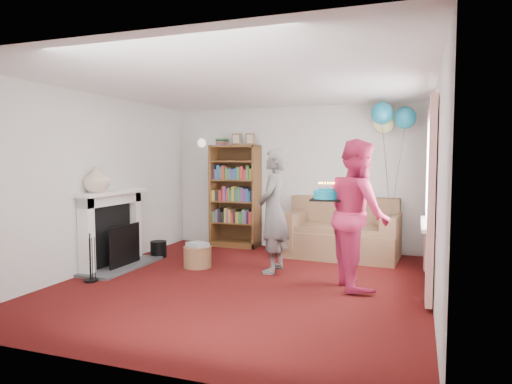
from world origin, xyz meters
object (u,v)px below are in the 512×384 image
at_px(bookcase, 236,197).
at_px(sofa, 342,235).
at_px(person_magenta, 358,214).
at_px(birthday_cake, 326,195).
at_px(person_striped, 274,211).

bearing_deg(bookcase, sofa, -6.63).
relative_size(bookcase, person_magenta, 1.11).
xyz_separation_m(bookcase, sofa, (1.96, -0.23, -0.55)).
height_order(bookcase, person_magenta, bookcase).
relative_size(bookcase, birthday_cake, 5.51).
bearing_deg(birthday_cake, person_magenta, 13.57).
height_order(bookcase, sofa, bookcase).
height_order(sofa, person_magenta, person_magenta).
distance_m(person_striped, person_magenta, 1.26).
bearing_deg(bookcase, birthday_cake, -45.05).
xyz_separation_m(sofa, person_magenta, (0.47, -1.73, 0.56)).
height_order(person_striped, birthday_cake, person_striped).
xyz_separation_m(sofa, birthday_cake, (0.09, -1.83, 0.79)).
bearing_deg(sofa, person_magenta, -70.95).
bearing_deg(birthday_cake, person_striped, 150.70).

